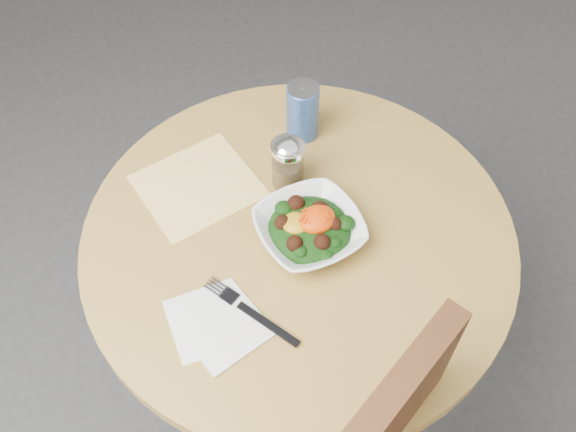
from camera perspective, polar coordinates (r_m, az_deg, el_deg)
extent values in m
plane|color=#2F2F32|center=(1.99, 0.66, -13.93)|extent=(6.00, 6.00, 0.00)
cylinder|color=black|center=(1.97, 0.66, -13.77)|extent=(0.52, 0.52, 0.03)
cylinder|color=black|center=(1.67, 0.77, -9.26)|extent=(0.10, 0.10, 0.71)
cylinder|color=gold|center=(1.34, 0.95, -1.95)|extent=(0.90, 0.90, 0.04)
cube|color=yellow|center=(1.41, -8.01, 2.70)|extent=(0.24, 0.22, 0.00)
cube|color=white|center=(1.23, -7.09, -9.19)|extent=(0.17, 0.17, 0.00)
cube|color=white|center=(1.22, -5.70, -9.80)|extent=(0.15, 0.15, 0.00)
imported|color=white|center=(1.30, 1.90, -1.20)|extent=(0.24, 0.24, 0.05)
ellipsoid|color=black|center=(1.30, 1.90, -1.24)|extent=(0.17, 0.17, 0.06)
ellipsoid|color=#BE8A13|center=(1.28, 0.67, -0.61)|extent=(0.05, 0.05, 0.02)
ellipsoid|color=#F14305|center=(1.28, 2.60, -0.28)|extent=(0.08, 0.07, 0.04)
cube|color=black|center=(1.21, -1.79, -9.60)|extent=(0.06, 0.14, 0.00)
cube|color=black|center=(1.25, -5.83, -6.69)|extent=(0.05, 0.08, 0.00)
cylinder|color=silver|center=(1.37, -0.01, 4.47)|extent=(0.07, 0.07, 0.10)
cylinder|color=#A3804C|center=(1.38, -0.01, 3.85)|extent=(0.06, 0.06, 0.06)
cylinder|color=white|center=(1.32, -0.01, 6.09)|extent=(0.07, 0.07, 0.01)
ellipsoid|color=white|center=(1.32, -0.01, 6.27)|extent=(0.07, 0.07, 0.03)
cylinder|color=#0D2698|center=(1.46, 1.31, 9.27)|extent=(0.07, 0.07, 0.14)
cylinder|color=silver|center=(1.41, 1.36, 11.29)|extent=(0.07, 0.07, 0.00)
cube|color=silver|center=(1.42, 1.26, 11.61)|extent=(0.02, 0.03, 0.00)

